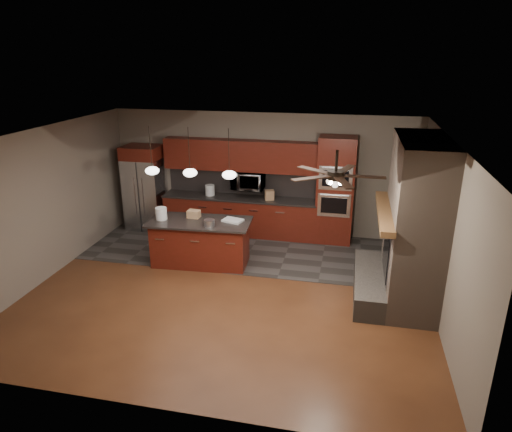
% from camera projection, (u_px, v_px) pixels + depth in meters
% --- Properties ---
extents(ground, '(7.00, 7.00, 0.00)m').
position_uv_depth(ground, '(229.00, 290.00, 8.26)').
color(ground, brown).
rests_on(ground, ground).
extents(ceiling, '(7.00, 6.00, 0.02)m').
position_uv_depth(ceiling, '(226.00, 136.00, 7.30)').
color(ceiling, white).
rests_on(ceiling, back_wall).
extents(back_wall, '(7.00, 0.02, 2.80)m').
position_uv_depth(back_wall, '(262.00, 174.00, 10.54)').
color(back_wall, '#6D6057').
rests_on(back_wall, ground).
extents(right_wall, '(0.02, 6.00, 2.80)m').
position_uv_depth(right_wall, '(445.00, 233.00, 7.10)').
color(right_wall, '#6D6057').
rests_on(right_wall, ground).
extents(left_wall, '(0.02, 6.00, 2.80)m').
position_uv_depth(left_wall, '(46.00, 204.00, 8.47)').
color(left_wall, '#6D6057').
rests_on(left_wall, ground).
extents(slate_tile_patch, '(7.00, 2.40, 0.01)m').
position_uv_depth(slate_tile_patch, '(251.00, 250.00, 9.91)').
color(slate_tile_patch, '#393633').
rests_on(slate_tile_patch, ground).
extents(fireplace_column, '(1.30, 2.10, 2.80)m').
position_uv_depth(fireplace_column, '(410.00, 228.00, 7.59)').
color(fireplace_column, '#766354').
rests_on(fireplace_column, ground).
extents(back_cabinetry, '(3.59, 0.64, 2.20)m').
position_uv_depth(back_cabinetry, '(240.00, 197.00, 10.57)').
color(back_cabinetry, '#581710').
rests_on(back_cabinetry, ground).
extents(oven_tower, '(0.80, 0.63, 2.38)m').
position_uv_depth(oven_tower, '(335.00, 191.00, 10.00)').
color(oven_tower, '#581710').
rests_on(oven_tower, ground).
extents(microwave, '(0.73, 0.41, 0.50)m').
position_uv_depth(microwave, '(248.00, 180.00, 10.40)').
color(microwave, silver).
rests_on(microwave, back_cabinetry).
extents(refrigerator, '(0.86, 0.75, 2.01)m').
position_uv_depth(refrigerator, '(145.00, 188.00, 10.87)').
color(refrigerator, silver).
rests_on(refrigerator, ground).
extents(kitchen_island, '(2.07, 1.04, 0.92)m').
position_uv_depth(kitchen_island, '(200.00, 242.00, 9.14)').
color(kitchen_island, '#581710').
rests_on(kitchen_island, ground).
extents(white_bucket, '(0.29, 0.29, 0.24)m').
position_uv_depth(white_bucket, '(161.00, 214.00, 9.04)').
color(white_bucket, white).
rests_on(white_bucket, kitchen_island).
extents(paint_can, '(0.21, 0.21, 0.13)m').
position_uv_depth(paint_can, '(209.00, 223.00, 8.69)').
color(paint_can, '#B5B4BA').
rests_on(paint_can, kitchen_island).
extents(paint_tray, '(0.44, 0.35, 0.04)m').
position_uv_depth(paint_tray, '(233.00, 220.00, 8.97)').
color(paint_tray, silver).
rests_on(paint_tray, kitchen_island).
extents(cardboard_box, '(0.25, 0.19, 0.15)m').
position_uv_depth(cardboard_box, '(194.00, 214.00, 9.15)').
color(cardboard_box, '#AA7F58').
rests_on(cardboard_box, kitchen_island).
extents(counter_bucket, '(0.22, 0.22, 0.24)m').
position_uv_depth(counter_bucket, '(210.00, 190.00, 10.62)').
color(counter_bucket, silver).
rests_on(counter_bucket, back_cabinetry).
extents(counter_box, '(0.24, 0.21, 0.22)m').
position_uv_depth(counter_box, '(269.00, 195.00, 10.30)').
color(counter_box, '#9D7451').
rests_on(counter_box, back_cabinetry).
extents(pendant_left, '(0.26, 0.26, 0.92)m').
position_uv_depth(pendant_left, '(152.00, 170.00, 8.56)').
color(pendant_left, black).
rests_on(pendant_left, ceiling).
extents(pendant_center, '(0.26, 0.26, 0.92)m').
position_uv_depth(pendant_center, '(190.00, 173.00, 8.41)').
color(pendant_center, black).
rests_on(pendant_center, ceiling).
extents(pendant_right, '(0.26, 0.26, 0.92)m').
position_uv_depth(pendant_right, '(229.00, 175.00, 8.26)').
color(pendant_right, black).
rests_on(pendant_right, ceiling).
extents(ceiling_fan, '(1.27, 1.33, 0.41)m').
position_uv_depth(ceiling_fan, '(336.00, 175.00, 6.33)').
color(ceiling_fan, black).
rests_on(ceiling_fan, ceiling).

